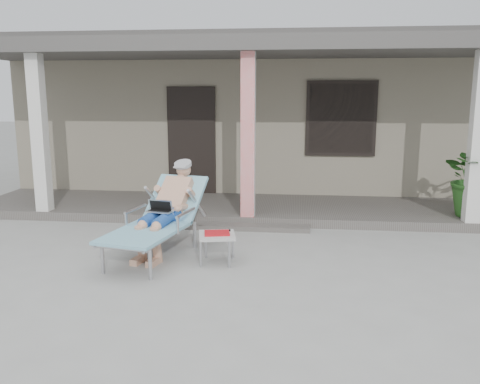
# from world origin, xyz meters

# --- Properties ---
(ground) EXTENTS (60.00, 60.00, 0.00)m
(ground) POSITION_xyz_m (0.00, 0.00, 0.00)
(ground) COLOR #9E9E99
(ground) RESTS_ON ground
(house) EXTENTS (10.40, 5.40, 3.30)m
(house) POSITION_xyz_m (0.00, 6.50, 1.67)
(house) COLOR gray
(house) RESTS_ON ground
(porch_deck) EXTENTS (10.00, 2.00, 0.15)m
(porch_deck) POSITION_xyz_m (0.00, 3.00, 0.07)
(porch_deck) COLOR #605B56
(porch_deck) RESTS_ON ground
(porch_overhang) EXTENTS (10.00, 2.30, 2.85)m
(porch_overhang) POSITION_xyz_m (0.00, 2.95, 2.79)
(porch_overhang) COLOR silver
(porch_overhang) RESTS_ON porch_deck
(porch_step) EXTENTS (2.00, 0.30, 0.07)m
(porch_step) POSITION_xyz_m (0.00, 1.85, 0.04)
(porch_step) COLOR #605B56
(porch_step) RESTS_ON ground
(lounger) EXTENTS (1.11, 2.03, 1.28)m
(lounger) POSITION_xyz_m (-0.99, 0.53, 0.79)
(lounger) COLOR #B7B7BC
(lounger) RESTS_ON ground
(side_table) EXTENTS (0.53, 0.53, 0.40)m
(side_table) POSITION_xyz_m (-0.21, 0.22, 0.34)
(side_table) COLOR #BABAB5
(side_table) RESTS_ON ground
(potted_palm) EXTENTS (1.46, 1.36, 1.32)m
(potted_palm) POSITION_xyz_m (3.70, 2.52, 0.81)
(potted_palm) COLOR #26591E
(potted_palm) RESTS_ON porch_deck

